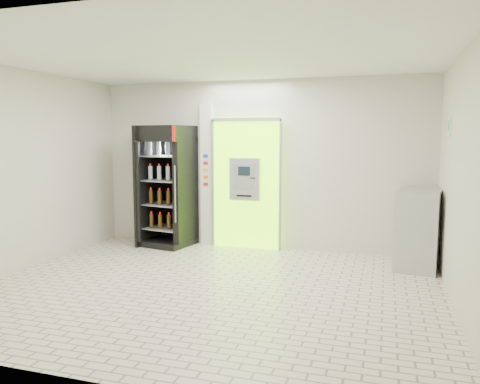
% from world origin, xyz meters
% --- Properties ---
extents(ground, '(6.00, 6.00, 0.00)m').
position_xyz_m(ground, '(0.00, 0.00, 0.00)').
color(ground, beige).
rests_on(ground, ground).
extents(room_shell, '(6.00, 6.00, 6.00)m').
position_xyz_m(room_shell, '(0.00, 0.00, 1.84)').
color(room_shell, beige).
rests_on(room_shell, ground).
extents(atm_assembly, '(1.30, 0.24, 2.33)m').
position_xyz_m(atm_assembly, '(-0.20, 2.41, 1.17)').
color(atm_assembly, '#86FC09').
rests_on(atm_assembly, ground).
extents(pillar, '(0.22, 0.11, 2.60)m').
position_xyz_m(pillar, '(-0.98, 2.45, 1.30)').
color(pillar, silver).
rests_on(pillar, ground).
extents(beverage_cooler, '(0.95, 0.90, 2.20)m').
position_xyz_m(beverage_cooler, '(-1.64, 2.13, 1.06)').
color(beverage_cooler, black).
rests_on(beverage_cooler, ground).
extents(steel_cabinet, '(0.76, 1.00, 1.21)m').
position_xyz_m(steel_cabinet, '(2.69, 1.90, 0.60)').
color(steel_cabinet, '#A4A6AB').
rests_on(steel_cabinet, ground).
extents(exit_sign, '(0.02, 0.22, 0.26)m').
position_xyz_m(exit_sign, '(2.99, 1.40, 2.12)').
color(exit_sign, white).
rests_on(exit_sign, room_shell).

